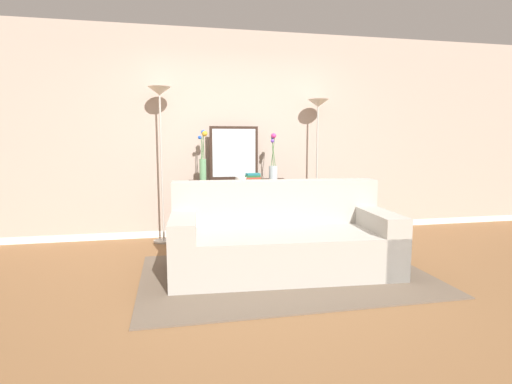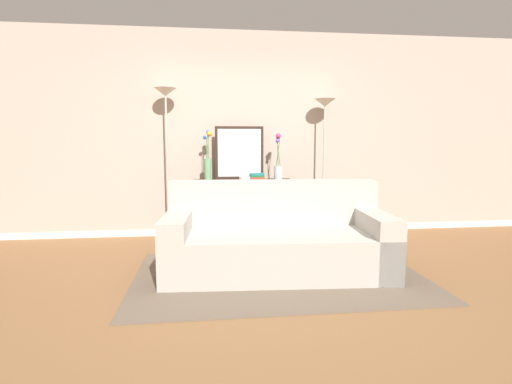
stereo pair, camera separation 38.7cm
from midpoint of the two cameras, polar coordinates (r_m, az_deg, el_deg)
The scene contains 13 objects.
ground_plane at distance 3.82m, azimuth -1.84°, elevation -12.68°, with size 16.00×16.00×0.02m, color brown.
back_wall at distance 5.59m, azimuth -5.55°, elevation 8.07°, with size 12.00×0.15×2.76m.
area_rug at distance 3.96m, azimuth 1.33°, elevation -11.70°, with size 2.73×1.79×0.01m.
couch at distance 4.03m, azimuth 0.86°, elevation -6.90°, with size 2.22×1.13×0.88m.
console_table at distance 5.26m, azimuth -4.55°, elevation -0.98°, with size 1.28×0.34×0.79m.
floor_lamp_left at distance 5.24m, azimuth -15.53°, elevation 9.64°, with size 0.28×0.28×1.95m.
floor_lamp_right at distance 5.52m, azimuth 6.75°, elevation 8.86°, with size 0.28×0.28×1.85m.
wall_mirror at distance 5.34m, azimuth -5.20°, elevation 5.54°, with size 0.64×0.02×0.70m.
vase_tall_flowers at distance 5.21m, azimuth -9.66°, elevation 4.36°, with size 0.12×0.11×0.65m.
vase_short_flowers at distance 5.29m, azimuth 0.36°, elevation 3.75°, with size 0.11×0.13×0.61m.
fruit_bowl at distance 5.13m, azimuth -4.24°, elevation 1.89°, with size 0.16×0.16×0.05m.
book_stack at distance 5.14m, azimuth -2.59°, elevation 2.09°, with size 0.23×0.16×0.10m.
book_row_under_console at distance 5.32m, azimuth -8.25°, elevation -6.23°, with size 0.34×0.18×0.13m.
Camera 1 is at (-0.81, -3.51, 1.29)m, focal length 28.17 mm.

